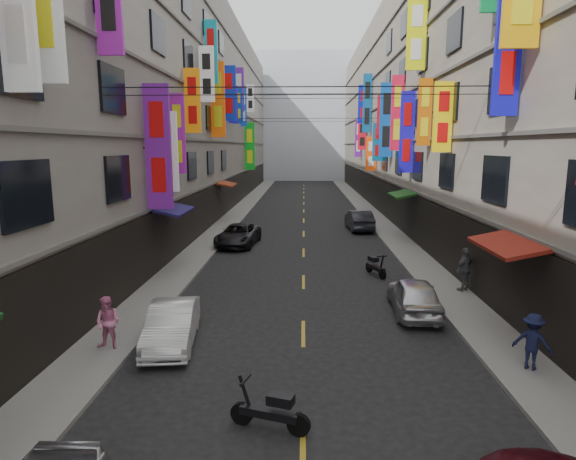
# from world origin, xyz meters

# --- Properties ---
(sidewalk_left) EXTENTS (2.00, 90.00, 0.12)m
(sidewalk_left) POSITION_xyz_m (-6.00, 42.00, 0.06)
(sidewalk_left) COLOR slate
(sidewalk_left) RESTS_ON ground
(sidewalk_right) EXTENTS (2.00, 90.00, 0.12)m
(sidewalk_right) POSITION_xyz_m (6.00, 42.00, 0.06)
(sidewalk_right) COLOR slate
(sidewalk_right) RESTS_ON ground
(building_row_left) EXTENTS (10.14, 90.00, 19.00)m
(building_row_left) POSITION_xyz_m (-11.99, 42.00, 9.49)
(building_row_left) COLOR gray
(building_row_left) RESTS_ON ground
(building_row_right) EXTENTS (10.14, 90.00, 19.00)m
(building_row_right) POSITION_xyz_m (11.99, 42.00, 9.49)
(building_row_right) COLOR #B0A494
(building_row_right) RESTS_ON ground
(haze_block) EXTENTS (18.00, 8.00, 22.00)m
(haze_block) POSITION_xyz_m (0.00, 92.00, 11.00)
(haze_block) COLOR silver
(haze_block) RESTS_ON ground
(shop_signage) EXTENTS (14.00, 55.00, 11.26)m
(shop_signage) POSITION_xyz_m (-0.19, 35.25, 9.07)
(shop_signage) COLOR #0E49AD
(shop_signage) RESTS_ON ground
(street_awnings) EXTENTS (13.99, 35.20, 0.41)m
(street_awnings) POSITION_xyz_m (-1.26, 26.00, 3.00)
(street_awnings) COLOR #134816
(street_awnings) RESTS_ON ground
(overhead_cables) EXTENTS (14.00, 38.04, 1.24)m
(overhead_cables) POSITION_xyz_m (0.00, 30.00, 8.80)
(overhead_cables) COLOR black
(overhead_cables) RESTS_ON ground
(lane_markings) EXTENTS (0.12, 80.20, 0.01)m
(lane_markings) POSITION_xyz_m (0.00, 39.00, 0.00)
(lane_markings) COLOR gold
(lane_markings) RESTS_ON ground
(scooter_crossing) EXTENTS (1.75, 0.75, 1.14)m
(scooter_crossing) POSITION_xyz_m (-0.68, 12.57, 0.44)
(scooter_crossing) COLOR black
(scooter_crossing) RESTS_ON ground
(scooter_far_right) EXTENTS (0.80, 1.73, 1.14)m
(scooter_far_right) POSITION_xyz_m (3.36, 25.19, 0.44)
(scooter_far_right) COLOR black
(scooter_far_right) RESTS_ON ground
(car_left_mid) EXTENTS (1.80, 3.98, 1.27)m
(car_left_mid) POSITION_xyz_m (-4.00, 16.99, 0.63)
(car_left_mid) COLOR silver
(car_left_mid) RESTS_ON ground
(car_left_far) EXTENTS (2.60, 4.85, 1.29)m
(car_left_far) POSITION_xyz_m (-4.00, 31.92, 0.65)
(car_left_far) COLOR black
(car_left_far) RESTS_ON ground
(car_right_mid) EXTENTS (1.76, 4.00, 1.34)m
(car_right_mid) POSITION_xyz_m (4.00, 20.05, 0.67)
(car_right_mid) COLOR silver
(car_right_mid) RESTS_ON ground
(car_right_far) EXTENTS (1.82, 4.48, 1.45)m
(car_right_far) POSITION_xyz_m (4.00, 37.68, 0.72)
(car_right_far) COLOR #2A2A32
(car_right_far) RESTS_ON ground
(pedestrian_lfar) EXTENTS (0.83, 0.63, 1.57)m
(pedestrian_lfar) POSITION_xyz_m (-5.71, 16.38, 0.90)
(pedestrian_lfar) COLOR pink
(pedestrian_lfar) RESTS_ON sidewalk_left
(pedestrian_rnear) EXTENTS (1.10, 0.97, 1.53)m
(pedestrian_rnear) POSITION_xyz_m (6.08, 15.44, 0.88)
(pedestrian_rnear) COLOR #131736
(pedestrian_rnear) RESTS_ON sidewalk_right
(pedestrian_rfar) EXTENTS (1.20, 1.12, 1.80)m
(pedestrian_rfar) POSITION_xyz_m (6.60, 22.51, 1.02)
(pedestrian_rfar) COLOR #5D5D60
(pedestrian_rfar) RESTS_ON sidewalk_right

